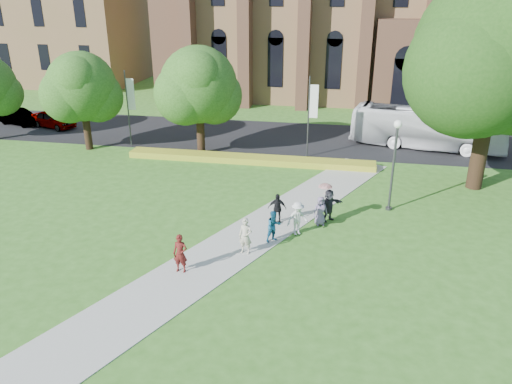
% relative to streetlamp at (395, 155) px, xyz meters
% --- Properties ---
extents(ground, '(160.00, 160.00, 0.00)m').
position_rel_streetlamp_xyz_m(ground, '(-7.50, -6.50, -3.30)').
color(ground, '#33651E').
rests_on(ground, ground).
extents(road, '(160.00, 10.00, 0.02)m').
position_rel_streetlamp_xyz_m(road, '(-7.50, 13.50, -3.29)').
color(road, black).
rests_on(road, ground).
extents(footpath, '(15.58, 28.54, 0.04)m').
position_rel_streetlamp_xyz_m(footpath, '(-7.50, -5.50, -3.28)').
color(footpath, '#B2B2A8').
rests_on(footpath, ground).
extents(flower_hedge, '(18.00, 1.40, 0.45)m').
position_rel_streetlamp_xyz_m(flower_hedge, '(-9.50, 6.70, -3.07)').
color(flower_hedge, gold).
rests_on(flower_hedge, ground).
extents(building_west, '(22.00, 14.00, 18.30)m').
position_rel_streetlamp_xyz_m(building_west, '(-41.50, 35.50, 5.91)').
color(building_west, brown).
rests_on(building_west, ground).
extents(streetlamp, '(0.44, 0.44, 5.24)m').
position_rel_streetlamp_xyz_m(streetlamp, '(0.00, 0.00, 0.00)').
color(streetlamp, '#38383D').
rests_on(streetlamp, ground).
extents(large_tree, '(9.60, 9.60, 13.20)m').
position_rel_streetlamp_xyz_m(large_tree, '(5.50, 4.50, 5.07)').
color(large_tree, '#332114').
rests_on(large_tree, ground).
extents(street_tree_0, '(5.20, 5.20, 7.50)m').
position_rel_streetlamp_xyz_m(street_tree_0, '(-22.50, 7.50, 1.58)').
color(street_tree_0, '#332114').
rests_on(street_tree_0, ground).
extents(street_tree_1, '(5.60, 5.60, 8.05)m').
position_rel_streetlamp_xyz_m(street_tree_1, '(-13.50, 8.00, 1.93)').
color(street_tree_1, '#332114').
rests_on(street_tree_1, ground).
extents(banner_pole_0, '(0.70, 0.10, 6.00)m').
position_rel_streetlamp_xyz_m(banner_pole_0, '(-5.39, 8.70, 0.09)').
color(banner_pole_0, '#38383D').
rests_on(banner_pole_0, ground).
extents(banner_pole_1, '(0.70, 0.10, 6.00)m').
position_rel_streetlamp_xyz_m(banner_pole_1, '(-19.39, 8.70, 0.09)').
color(banner_pole_1, '#38383D').
rests_on(banner_pole_1, ground).
extents(tour_coach, '(11.94, 4.84, 3.24)m').
position_rel_streetlamp_xyz_m(tour_coach, '(3.46, 12.64, -1.66)').
color(tour_coach, silver).
rests_on(tour_coach, road).
extents(car_0, '(4.80, 3.17, 1.52)m').
position_rel_streetlamp_xyz_m(car_0, '(-28.77, 12.85, -2.52)').
color(car_0, gray).
rests_on(car_0, road).
extents(car_1, '(4.60, 2.69, 1.43)m').
position_rel_streetlamp_xyz_m(car_1, '(-32.33, 13.11, -2.56)').
color(car_1, gray).
rests_on(car_1, road).
extents(pedestrian_0, '(0.66, 0.44, 1.79)m').
position_rel_streetlamp_xyz_m(pedestrian_0, '(-9.51, -8.67, -2.36)').
color(pedestrian_0, '#511512').
rests_on(pedestrian_0, footpath).
extents(pedestrian_1, '(1.00, 0.98, 1.63)m').
position_rel_streetlamp_xyz_m(pedestrian_1, '(-5.89, -5.08, -2.44)').
color(pedestrian_1, '#18557B').
rests_on(pedestrian_1, footpath).
extents(pedestrian_2, '(1.33, 1.16, 1.78)m').
position_rel_streetlamp_xyz_m(pedestrian_2, '(-4.82, -4.10, -2.36)').
color(pedestrian_2, silver).
rests_on(pedestrian_2, footpath).
extents(pedestrian_3, '(1.02, 0.51, 1.67)m').
position_rel_streetlamp_xyz_m(pedestrian_3, '(-6.04, -2.93, -2.42)').
color(pedestrian_3, black).
rests_on(pedestrian_3, footpath).
extents(pedestrian_4, '(0.91, 0.75, 1.59)m').
position_rel_streetlamp_xyz_m(pedestrian_4, '(-3.74, -2.74, -2.46)').
color(pedestrian_4, slate).
rests_on(pedestrian_4, footpath).
extents(pedestrian_5, '(1.55, 1.55, 1.79)m').
position_rel_streetlamp_xyz_m(pedestrian_5, '(-3.33, -2.15, -2.36)').
color(pedestrian_5, '#25252D').
rests_on(pedestrian_5, footpath).
extents(pedestrian_6, '(0.71, 0.53, 1.79)m').
position_rel_streetlamp_xyz_m(pedestrian_6, '(-7.02, -6.50, -2.36)').
color(pedestrian_6, '#AFAA92').
rests_on(pedestrian_6, footpath).
extents(parasol, '(0.72, 0.72, 0.63)m').
position_rel_streetlamp_xyz_m(parasol, '(-3.56, -2.64, -1.35)').
color(parasol, '#D9999F').
rests_on(parasol, pedestrian_4).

